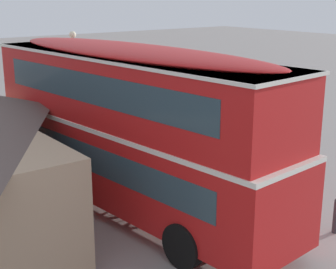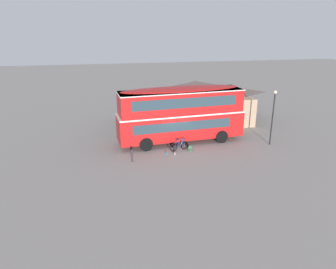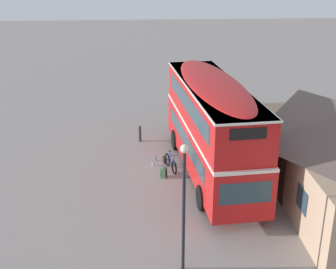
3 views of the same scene
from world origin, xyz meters
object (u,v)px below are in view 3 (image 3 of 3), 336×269
(touring_bicycle, at_px, (170,163))
(kerb_bollard, at_px, (140,133))
(backpack_on_ground, at_px, (164,172))
(double_decker_bus, at_px, (212,123))
(water_bottle_clear_plastic, at_px, (153,163))
(water_bottle_blue_sports, at_px, (155,158))
(street_lamp, at_px, (184,196))

(touring_bicycle, relative_size, kerb_bollard, 1.71)
(touring_bicycle, relative_size, backpack_on_ground, 3.15)
(double_decker_bus, bearing_deg, kerb_bollard, -142.80)
(backpack_on_ground, relative_size, water_bottle_clear_plastic, 1.98)
(water_bottle_blue_sports, bearing_deg, kerb_bollard, -164.21)
(water_bottle_blue_sports, xyz_separation_m, water_bottle_clear_plastic, (0.62, -0.18, 0.01))
(street_lamp, relative_size, kerb_bollard, 4.78)
(water_bottle_clear_plastic, xyz_separation_m, kerb_bollard, (-3.38, -0.61, 0.37))
(touring_bicycle, bearing_deg, water_bottle_blue_sports, -148.55)
(water_bottle_clear_plastic, relative_size, kerb_bollard, 0.27)
(water_bottle_blue_sports, distance_m, water_bottle_clear_plastic, 0.64)
(water_bottle_blue_sports, bearing_deg, water_bottle_clear_plastic, -15.86)
(double_decker_bus, xyz_separation_m, street_lamp, (7.30, -2.09, 0.22))
(touring_bicycle, xyz_separation_m, street_lamp, (7.92, -0.13, 2.49))
(double_decker_bus, relative_size, water_bottle_clear_plastic, 41.04)
(touring_bicycle, bearing_deg, street_lamp, -0.96)
(double_decker_bus, xyz_separation_m, water_bottle_clear_plastic, (-1.12, -2.81, -2.52))
(touring_bicycle, height_order, water_bottle_blue_sports, touring_bicycle)
(water_bottle_clear_plastic, height_order, kerb_bollard, kerb_bollard)
(water_bottle_blue_sports, distance_m, kerb_bollard, 2.90)
(street_lamp, distance_m, kerb_bollard, 12.11)
(water_bottle_blue_sports, bearing_deg, touring_bicycle, 31.45)
(kerb_bollard, bearing_deg, water_bottle_blue_sports, 15.79)
(water_bottle_blue_sports, xyz_separation_m, street_lamp, (9.03, 0.55, 2.75))
(water_bottle_clear_plastic, distance_m, street_lamp, 8.88)
(street_lamp, bearing_deg, kerb_bollard, -173.56)
(water_bottle_blue_sports, relative_size, kerb_bollard, 0.26)
(backpack_on_ground, distance_m, street_lamp, 7.50)
(touring_bicycle, bearing_deg, water_bottle_clear_plastic, -120.25)
(double_decker_bus, bearing_deg, water_bottle_blue_sports, -123.37)
(double_decker_bus, height_order, water_bottle_clear_plastic, double_decker_bus)
(backpack_on_ground, height_order, kerb_bollard, kerb_bollard)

